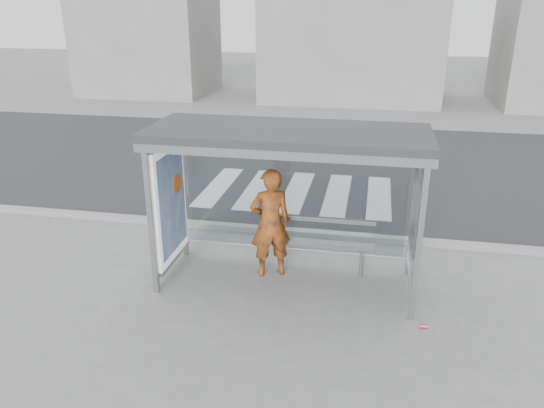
{
  "coord_description": "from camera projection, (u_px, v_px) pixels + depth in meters",
  "views": [
    {
      "loc": [
        1.27,
        -7.69,
        4.43
      ],
      "look_at": [
        -0.28,
        0.2,
        1.32
      ],
      "focal_mm": 35.0,
      "sensor_mm": 36.0,
      "label": 1
    }
  ],
  "objects": [
    {
      "name": "crosswalk",
      "position": [
        297.0,
        191.0,
        13.07
      ],
      "size": [
        4.55,
        3.0,
        0.0
      ],
      "color": "silver",
      "rests_on": "ground"
    },
    {
      "name": "soda_can",
      "position": [
        423.0,
        326.0,
        7.63
      ],
      "size": [
        0.12,
        0.07,
        0.06
      ],
      "primitive_type": "cylinder",
      "rotation": [
        0.0,
        1.57,
        0.05
      ],
      "color": "#E84460",
      "rests_on": "ground"
    },
    {
      "name": "building_left",
      "position": [
        148.0,
        31.0,
        26.05
      ],
      "size": [
        6.0,
        5.0,
        6.0
      ],
      "primitive_type": "cube",
      "color": "gray",
      "rests_on": "ground"
    },
    {
      "name": "ground",
      "position": [
        286.0,
        283.0,
        8.86
      ],
      "size": [
        80.0,
        80.0,
        0.0
      ],
      "primitive_type": "plane",
      "color": "slate",
      "rests_on": "ground"
    },
    {
      "name": "building_center",
      "position": [
        352.0,
        44.0,
        24.44
      ],
      "size": [
        8.0,
        5.0,
        5.0
      ],
      "primitive_type": "cube",
      "color": "gray",
      "rests_on": "ground"
    },
    {
      "name": "person",
      "position": [
        270.0,
        223.0,
        8.82
      ],
      "size": [
        0.82,
        0.7,
        1.9
      ],
      "primitive_type": "imported",
      "rotation": [
        0.0,
        0.0,
        3.56
      ],
      "color": "#D05713",
      "rests_on": "ground"
    },
    {
      "name": "road",
      "position": [
        327.0,
        164.0,
        15.27
      ],
      "size": [
        30.0,
        10.0,
        0.01
      ],
      "primitive_type": "cube",
      "color": "#252427",
      "rests_on": "ground"
    },
    {
      "name": "curb",
      "position": [
        302.0,
        233.0,
        10.63
      ],
      "size": [
        30.0,
        0.18,
        0.12
      ],
      "primitive_type": "cube",
      "color": "gray",
      "rests_on": "ground"
    },
    {
      "name": "bench",
      "position": [
        321.0,
        243.0,
        9.03
      ],
      "size": [
        1.81,
        0.32,
        0.93
      ],
      "color": "slate",
      "rests_on": "ground"
    },
    {
      "name": "bus_shelter",
      "position": [
        265.0,
        167.0,
        8.27
      ],
      "size": [
        4.25,
        1.65,
        2.62
      ],
      "color": "gray",
      "rests_on": "ground"
    }
  ]
}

